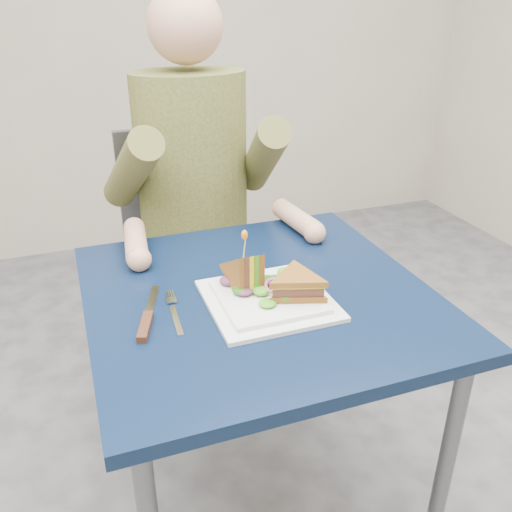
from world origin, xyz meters
name	(u,v)px	position (x,y,z in m)	size (l,w,h in m)	color
table	(258,321)	(0.00, 0.00, 0.65)	(0.75, 0.75, 0.73)	black
chair	(190,246)	(0.00, 0.69, 0.54)	(0.42, 0.40, 0.93)	#47474C
diner	(193,147)	(0.00, 0.57, 0.91)	(0.54, 0.59, 0.74)	#4E5124
plate	(268,299)	(0.00, -0.05, 0.74)	(0.26, 0.26, 0.02)	white
sandwich_flat	(297,285)	(0.06, -0.08, 0.78)	(0.18, 0.18, 0.05)	brown
sandwich_upright	(245,274)	(-0.03, -0.01, 0.78)	(0.08, 0.13, 0.13)	brown
fork	(174,313)	(-0.20, -0.03, 0.73)	(0.03, 0.18, 0.01)	silver
knife	(147,321)	(-0.26, -0.05, 0.74)	(0.08, 0.22, 0.02)	silver
toothpick	(245,247)	(-0.03, -0.01, 0.85)	(0.00, 0.00, 0.06)	tan
toothpick_frill	(244,235)	(-0.03, -0.01, 0.88)	(0.01, 0.01, 0.02)	orange
lettuce_spill	(269,288)	(0.01, -0.04, 0.76)	(0.15, 0.13, 0.02)	#337A14
onion_ring	(274,286)	(0.02, -0.05, 0.77)	(0.04, 0.04, 0.01)	#9E4C7A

